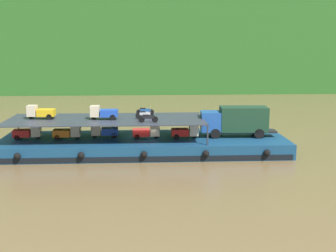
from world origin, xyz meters
TOP-DOWN VIEW (x-y plane):
  - ground_plane at (0.00, 0.00)m, footprint 400.00×400.00m
  - cargo_barge at (0.00, -0.03)m, footprint 29.01×8.83m
  - covered_lorry at (9.52, 0.17)m, footprint 7.93×2.57m
  - cargo_rack at (-3.80, 0.00)m, footprint 19.81×7.52m
  - mini_truck_lower_stern at (-11.69, 0.00)m, footprint 2.79×1.29m
  - mini_truck_lower_aft at (-7.69, -0.17)m, footprint 2.76×1.23m
  - mini_truck_lower_mid at (-4.05, 0.40)m, footprint 2.80×1.30m
  - mini_truck_lower_fore at (0.28, -0.33)m, footprint 2.77×1.25m
  - mini_truck_lower_bow at (4.23, -0.42)m, footprint 2.74×1.20m
  - mini_truck_upper_stern at (-10.39, 0.40)m, footprint 2.77×1.26m
  - mini_truck_upper_mid at (-4.03, -0.22)m, footprint 2.77×1.25m
  - motorcycle_upper_port at (0.42, -2.25)m, footprint 1.90×0.55m
  - motorcycle_upper_centre at (0.10, -0.00)m, footprint 1.90×0.55m
  - motorcycle_upper_stbd at (0.14, 2.26)m, footprint 1.90×0.55m

SIDE VIEW (x-z plane):
  - ground_plane at x=0.00m, z-range 0.00..0.00m
  - cargo_barge at x=0.00m, z-range 0.00..1.50m
  - mini_truck_lower_stern at x=-11.69m, z-range 1.50..2.88m
  - mini_truck_lower_aft at x=-7.69m, z-range 1.50..2.88m
  - mini_truck_lower_mid at x=-4.05m, z-range 1.50..2.88m
  - mini_truck_lower_fore at x=0.28m, z-range 1.50..2.88m
  - mini_truck_lower_bow at x=4.23m, z-range 1.50..2.88m
  - covered_lorry at x=9.52m, z-range 1.64..4.74m
  - cargo_rack at x=-3.80m, z-range 2.44..4.44m
  - motorcycle_upper_port at x=0.42m, z-range 3.50..4.37m
  - motorcycle_upper_centre at x=0.10m, z-range 3.50..4.37m
  - motorcycle_upper_stbd at x=0.14m, z-range 3.50..4.37m
  - mini_truck_upper_stern at x=-10.39m, z-range 3.50..4.88m
  - mini_truck_upper_mid at x=-4.03m, z-range 3.50..4.88m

